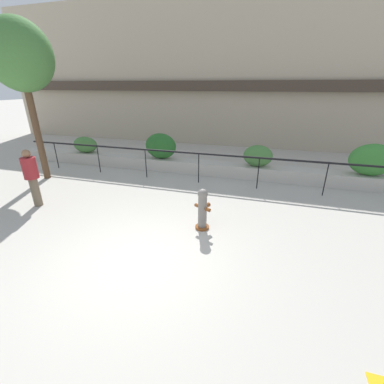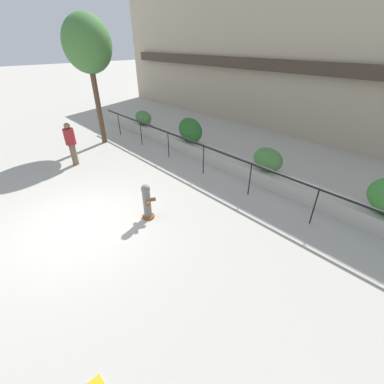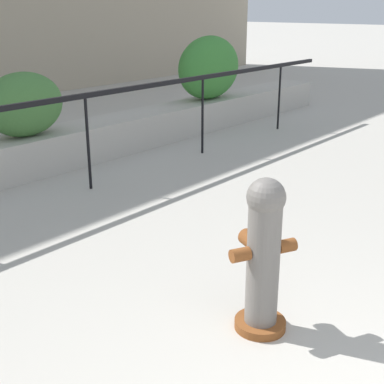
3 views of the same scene
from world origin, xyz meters
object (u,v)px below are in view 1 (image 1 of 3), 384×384
Objects in this scene: hedge_bush_1 at (161,146)px; hedge_bush_3 at (372,160)px; hedge_bush_0 at (85,145)px; street_tree at (20,57)px; hedge_bush_2 at (258,156)px; pedestrian at (31,175)px; fire_hydrant at (203,209)px.

hedge_bush_3 is (7.79, 0.00, 0.02)m from hedge_bush_1.
hedge_bush_0 is 4.10m from street_tree.
hedge_bush_3 reaches higher than hedge_bush_2.
hedge_bush_3 is at bearing 23.78° from pedestrian.
fire_hydrant is (-1.07, -4.29, -0.36)m from hedge_bush_2.
pedestrian is at bearing -144.63° from hedge_bush_2.
hedge_bush_1 is at bearing 30.18° from street_tree.
hedge_bush_0 is 0.67× the size of pedestrian.
hedge_bush_1 is 0.91× the size of hedge_bush_3.
hedge_bush_1 reaches higher than hedge_bush_2.
hedge_bush_2 reaches higher than hedge_bush_0.
hedge_bush_0 is 1.07× the size of fire_hydrant.
hedge_bush_2 is 0.74× the size of hedge_bush_3.
hedge_bush_3 is 6.51m from fire_hydrant.
hedge_bush_2 is 1.02× the size of fire_hydrant.
fire_hydrant is at bearing -138.56° from hedge_bush_3.
street_tree is at bearing -163.91° from hedge_bush_2.
fire_hydrant is at bearing -103.98° from hedge_bush_2.
hedge_bush_0 is 0.21× the size of street_tree.
street_tree is at bearing -168.96° from hedge_bush_3.
hedge_bush_0 is at bearing 147.36° from fire_hydrant.
hedge_bush_2 is (7.77, 0.00, 0.05)m from hedge_bush_0.
pedestrian is at bearing -70.49° from hedge_bush_0.
hedge_bush_1 is at bearing 0.00° from hedge_bush_0.
hedge_bush_0 is at bearing 109.51° from pedestrian.
pedestrian reaches higher than hedge_bush_1.
hedge_bush_1 reaches higher than hedge_bush_0.
hedge_bush_3 is at bearing 0.00° from hedge_bush_1.
hedge_bush_0 reaches higher than fire_hydrant.
hedge_bush_1 is 4.00m from hedge_bush_2.
hedge_bush_0 is 0.79× the size of hedge_bush_3.
fire_hydrant is 0.20× the size of street_tree.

